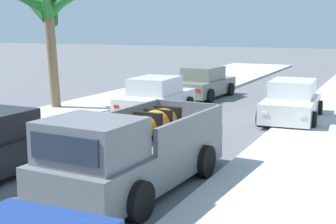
% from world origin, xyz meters
% --- Properties ---
extents(sidewalk_left, '(5.39, 60.00, 0.12)m').
position_xyz_m(sidewalk_left, '(-4.94, 12.00, 0.06)').
color(sidewalk_left, beige).
rests_on(sidewalk_left, ground).
extents(curb_left, '(0.16, 60.00, 0.10)m').
position_xyz_m(curb_left, '(-3.65, 12.00, 0.05)').
color(curb_left, silver).
rests_on(curb_left, ground).
extents(curb_right, '(0.16, 60.00, 0.10)m').
position_xyz_m(curb_right, '(3.65, 12.00, 0.05)').
color(curb_right, silver).
rests_on(curb_right, ground).
extents(pickup_truck, '(2.41, 5.30, 1.80)m').
position_xyz_m(pickup_truck, '(0.90, 7.30, 0.81)').
color(pickup_truck, slate).
rests_on(pickup_truck, ground).
extents(car_left_near, '(2.16, 4.32, 1.54)m').
position_xyz_m(car_left_near, '(-2.55, 15.31, 0.71)').
color(car_left_near, silver).
rests_on(car_left_near, ground).
extents(car_left_mid, '(2.20, 4.33, 1.54)m').
position_xyz_m(car_left_mid, '(2.51, 16.52, 0.71)').
color(car_left_mid, silver).
rests_on(car_left_mid, ground).
extents(car_right_far, '(2.21, 4.34, 1.54)m').
position_xyz_m(car_right_far, '(-2.60, 20.74, 0.71)').
color(car_right_far, slate).
rests_on(car_right_far, ground).
extents(palm_tree_left_fore, '(3.58, 3.82, 5.18)m').
position_xyz_m(palm_tree_left_fore, '(-7.18, 14.73, 4.15)').
color(palm_tree_left_fore, brown).
rests_on(palm_tree_left_fore, ground).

